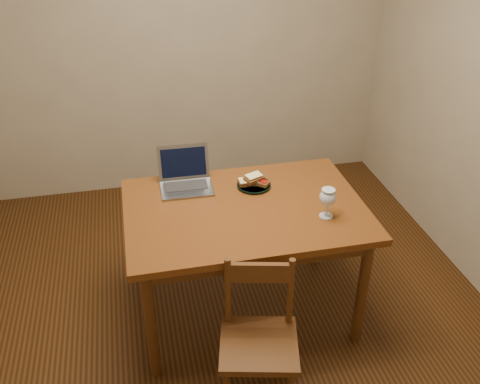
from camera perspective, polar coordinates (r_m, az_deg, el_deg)
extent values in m
cube|color=black|center=(3.40, -1.46, -12.00)|extent=(3.20, 3.20, 0.02)
cube|color=gray|center=(4.20, -6.16, 16.98)|extent=(3.20, 0.02, 2.60)
cube|color=gray|center=(1.38, 11.41, -16.56)|extent=(3.20, 0.02, 2.60)
cube|color=#51250D|center=(2.92, 0.54, -1.96)|extent=(1.30, 0.90, 0.04)
cylinder|color=#3F240D|center=(2.81, -9.48, -13.74)|extent=(0.06, 0.06, 0.70)
cylinder|color=#3F240D|center=(3.02, 12.90, -10.29)|extent=(0.06, 0.06, 0.70)
cylinder|color=#3F240D|center=(3.38, -10.42, -5.00)|extent=(0.06, 0.06, 0.70)
cylinder|color=#3F240D|center=(3.56, 8.16, -2.70)|extent=(0.06, 0.06, 0.70)
cube|color=#3F240D|center=(2.64, 2.02, -15.99)|extent=(0.44, 0.43, 0.04)
cube|color=#3F240D|center=(2.52, 2.11, -8.60)|extent=(0.30, 0.09, 0.11)
cylinder|color=black|center=(3.09, 1.49, 0.70)|extent=(0.20, 0.20, 0.02)
cube|color=slate|center=(3.07, -5.69, 0.32)|extent=(0.30, 0.21, 0.01)
cube|color=slate|center=(3.14, -6.06, 3.22)|extent=(0.30, 0.07, 0.20)
cube|color=black|center=(3.14, -6.06, 3.22)|extent=(0.26, 0.05, 0.16)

